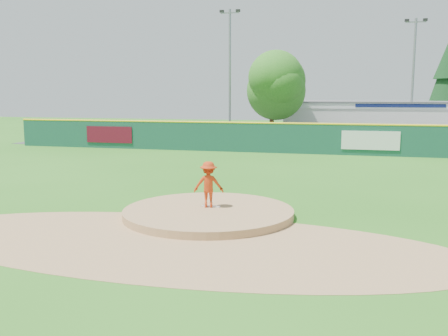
% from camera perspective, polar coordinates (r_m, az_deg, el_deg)
% --- Properties ---
extents(ground, '(120.00, 120.00, 0.00)m').
position_cam_1_polar(ground, '(16.22, -1.79, -5.55)').
color(ground, '#286B19').
rests_on(ground, ground).
extents(pitchers_mound, '(5.50, 5.50, 0.50)m').
position_cam_1_polar(pitchers_mound, '(16.22, -1.79, -5.55)').
color(pitchers_mound, '#9E774C').
rests_on(pitchers_mound, ground).
extents(pitching_rubber, '(0.60, 0.15, 0.04)m').
position_cam_1_polar(pitching_rubber, '(16.44, -1.50, -4.40)').
color(pitching_rubber, white).
rests_on(pitching_rubber, pitchers_mound).
extents(infield_dirt_arc, '(15.40, 15.40, 0.01)m').
position_cam_1_polar(infield_dirt_arc, '(13.47, -5.43, -8.50)').
color(infield_dirt_arc, '#9E774C').
rests_on(infield_dirt_arc, ground).
extents(parking_lot, '(44.00, 16.00, 0.02)m').
position_cam_1_polar(parking_lot, '(42.51, 8.54, 3.06)').
color(parking_lot, '#38383A').
rests_on(parking_lot, ground).
extents(pitcher, '(1.06, 0.73, 1.51)m').
position_cam_1_polar(pitcher, '(16.28, -1.77, -1.89)').
color(pitcher, '#BB3310').
rests_on(pitcher, pitchers_mound).
extents(van, '(5.08, 3.34, 1.30)m').
position_cam_1_polar(van, '(39.51, 17.45, 3.33)').
color(van, silver).
rests_on(van, parking_lot).
extents(pool_building_grp, '(15.20, 8.20, 3.31)m').
position_cam_1_polar(pool_building_grp, '(47.17, 16.53, 5.35)').
color(pool_building_grp, silver).
rests_on(pool_building_grp, ground).
extents(fence_banners, '(21.92, 0.04, 1.20)m').
position_cam_1_polar(fence_banners, '(34.12, 0.80, 3.52)').
color(fence_banners, maroon).
rests_on(fence_banners, ground).
extents(playground_slide, '(0.95, 2.68, 1.48)m').
position_cam_1_polar(playground_slide, '(44.52, -13.12, 4.13)').
color(playground_slide, blue).
rests_on(playground_slide, ground).
extents(outfield_fence, '(40.00, 0.14, 2.07)m').
position_cam_1_polar(outfield_fence, '(33.51, 6.92, 3.53)').
color(outfield_fence, '#164839').
rests_on(outfield_fence, ground).
extents(deciduous_tree, '(5.60, 5.60, 7.36)m').
position_cam_1_polar(deciduous_tree, '(40.62, 5.53, 9.29)').
color(deciduous_tree, '#382314').
rests_on(deciduous_tree, ground).
extents(light_pole_left, '(1.75, 0.25, 11.00)m').
position_cam_1_polar(light_pole_left, '(43.43, 0.66, 11.25)').
color(light_pole_left, gray).
rests_on(light_pole_left, ground).
extents(light_pole_right, '(1.75, 0.25, 10.00)m').
position_cam_1_polar(light_pole_right, '(44.36, 20.80, 9.99)').
color(light_pole_right, gray).
rests_on(light_pole_right, ground).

